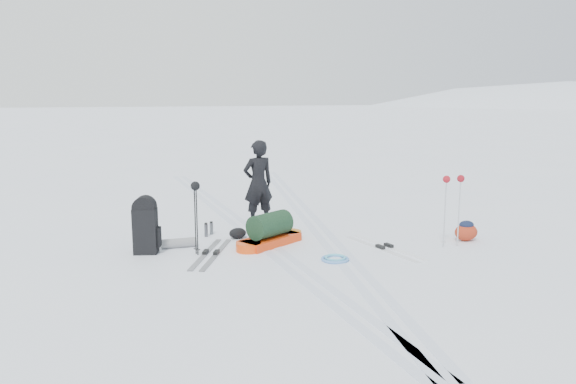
# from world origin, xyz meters

# --- Properties ---
(ground) EXTENTS (200.00, 200.00, 0.00)m
(ground) POSITION_xyz_m (0.00, 0.00, 0.00)
(ground) COLOR white
(ground) RESTS_ON ground
(ski_tracks) EXTENTS (3.38, 17.97, 0.01)m
(ski_tracks) POSITION_xyz_m (0.61, 0.88, 0.00)
(ski_tracks) COLOR silver
(ski_tracks) RESTS_ON ground
(skier) EXTENTS (0.70, 0.53, 1.73)m
(skier) POSITION_xyz_m (0.21, 1.70, 0.86)
(skier) COLOR black
(skier) RESTS_ON ground
(pulk_sled) EXTENTS (1.50, 1.17, 0.58)m
(pulk_sled) POSITION_xyz_m (0.06, 0.24, 0.22)
(pulk_sled) COLOR red
(pulk_sled) RESTS_ON ground
(expedition_rucksack) EXTENTS (1.08, 0.46, 0.97)m
(expedition_rucksack) POSITION_xyz_m (-1.99, 0.35, 0.45)
(expedition_rucksack) COLOR black
(expedition_rucksack) RESTS_ON ground
(ski_poles_black) EXTENTS (0.15, 0.18, 1.23)m
(ski_poles_black) POSITION_xyz_m (-1.26, 0.01, 1.01)
(ski_poles_black) COLOR black
(ski_poles_black) RESTS_ON ground
(ski_poles_silver) EXTENTS (0.40, 0.13, 1.26)m
(ski_poles_silver) POSITION_xyz_m (3.04, -0.78, 1.05)
(ski_poles_silver) COLOR #B7B9BF
(ski_poles_silver) RESTS_ON ground
(touring_skis_grey) EXTENTS (0.98, 1.79, 0.07)m
(touring_skis_grey) POSITION_xyz_m (-1.04, -0.06, 0.01)
(touring_skis_grey) COLOR gray
(touring_skis_grey) RESTS_ON ground
(touring_skis_white) EXTENTS (0.70, 1.88, 0.07)m
(touring_skis_white) POSITION_xyz_m (1.89, -0.56, 0.02)
(touring_skis_white) COLOR silver
(touring_skis_white) RESTS_ON ground
(rope_coil) EXTENTS (0.46, 0.46, 0.05)m
(rope_coil) POSITION_xyz_m (0.82, -0.95, 0.03)
(rope_coil) COLOR #5A94DA
(rope_coil) RESTS_ON ground
(small_daypack) EXTENTS (0.45, 0.36, 0.37)m
(small_daypack) POSITION_xyz_m (3.54, -0.51, 0.18)
(small_daypack) COLOR maroon
(small_daypack) RESTS_ON ground
(thermos_pair) EXTENTS (0.20, 0.23, 0.27)m
(thermos_pair) POSITION_xyz_m (-0.88, 1.20, 0.13)
(thermos_pair) COLOR #505257
(thermos_pair) RESTS_ON ground
(stuff_sack) EXTENTS (0.38, 0.34, 0.20)m
(stuff_sack) POSITION_xyz_m (-0.40, 0.83, 0.10)
(stuff_sack) COLOR black
(stuff_sack) RESTS_ON ground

